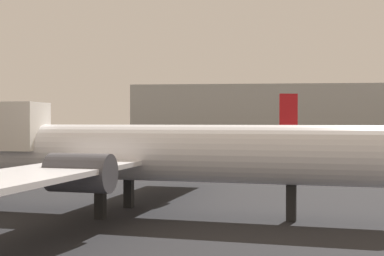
# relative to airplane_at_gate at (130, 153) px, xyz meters

# --- Properties ---
(airplane_at_gate) EXTENTS (33.85, 31.59, 11.00)m
(airplane_at_gate) POSITION_rel_airplane_at_gate_xyz_m (0.00, 0.00, 0.00)
(airplane_at_gate) COLOR white
(airplane_at_gate) RESTS_ON ground_plane
(airplane_distant) EXTENTS (30.28, 24.07, 8.82)m
(airplane_distant) POSITION_rel_airplane_at_gate_xyz_m (22.50, 46.22, -0.41)
(airplane_distant) COLOR silver
(airplane_distant) RESTS_ON ground_plane
(terminal_building) EXTENTS (75.55, 19.62, 14.07)m
(terminal_building) POSITION_rel_airplane_at_gate_xyz_m (15.22, 111.84, 3.57)
(terminal_building) COLOR #B7B7B2
(terminal_building) RESTS_ON ground_plane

